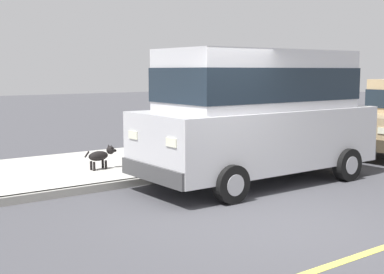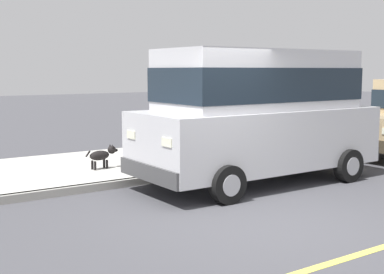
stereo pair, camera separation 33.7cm
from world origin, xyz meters
name	(u,v)px [view 1 (the left image)]	position (x,y,z in m)	size (l,w,h in m)	color
ground_plane	(270,222)	(0.00, 0.00, 0.00)	(80.00, 80.00, 0.00)	#424247
curb	(151,180)	(-3.20, 0.00, 0.07)	(0.16, 64.00, 0.14)	gray
sidewalk	(107,166)	(-5.00, 0.00, 0.07)	(3.60, 64.00, 0.14)	#B7B5AD
lane_centre_line	(367,253)	(1.60, 0.00, 0.00)	(0.12, 57.60, 0.01)	#E0D64C
car_silver_van	(259,110)	(-2.08, 1.73, 1.39)	(2.15, 4.91, 2.52)	#BCBCC1
dog_black	(101,155)	(-4.41, -0.43, 0.43)	(0.23, 0.76, 0.49)	black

